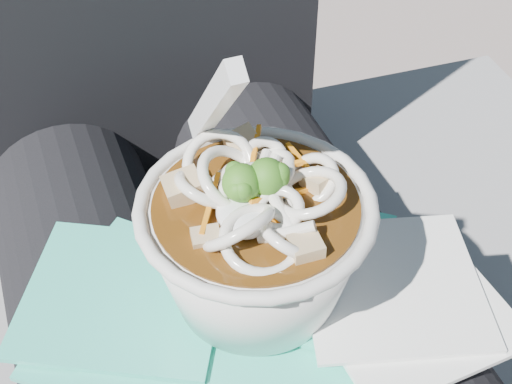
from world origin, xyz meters
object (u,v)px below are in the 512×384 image
object	(u,v)px
udon_bowl	(256,236)
plastic_bag	(236,286)
stone_ledge	(198,381)
lap	(234,341)
person_body	(198,236)

from	to	relation	value
udon_bowl	plastic_bag	bearing A→B (deg)	126.87
plastic_bag	udon_bowl	xyz separation A→B (m)	(0.01, -0.01, 0.06)
stone_ledge	lap	xyz separation A→B (m)	(0.00, -0.15, 0.29)
person_body	udon_bowl	size ratio (longest dim) A/B	5.06
person_body	udon_bowl	xyz separation A→B (m)	(0.01, -0.12, 0.12)
person_body	udon_bowl	distance (m)	0.16
plastic_bag	udon_bowl	distance (m)	0.06
plastic_bag	person_body	bearing A→B (deg)	89.72
stone_ledge	plastic_bag	bearing A→B (deg)	-90.18
stone_ledge	plastic_bag	xyz separation A→B (m)	(-0.00, -0.16, 0.37)
lap	udon_bowl	distance (m)	0.15
stone_ledge	udon_bowl	distance (m)	0.47
stone_ledge	person_body	xyz separation A→B (m)	(0.00, -0.06, 0.32)
lap	person_body	bearing A→B (deg)	90.00
person_body	plastic_bag	world-z (taller)	person_body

